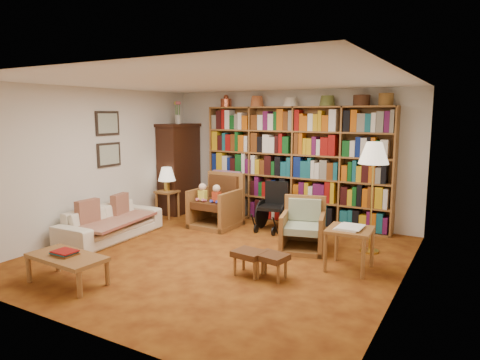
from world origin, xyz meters
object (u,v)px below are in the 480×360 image
Objects in this scene: side_table_papers at (350,235)px; sofa at (111,223)px; footstool_a at (249,255)px; floor_lamp at (374,158)px; wheelchair at (273,208)px; footstool_b at (272,259)px; side_table_lamp at (167,198)px; armchair_sage at (305,230)px; coffee_table at (67,259)px; armchair_leather at (219,204)px.

sofa is at bearing -172.05° from side_table_papers.
floor_lamp is at bearing 56.53° from footstool_a.
footstool_b is at bearing -65.12° from wheelchair.
side_table_papers is at bearing -15.03° from side_table_lamp.
side_table_lamp reaches higher than footstool_a.
armchair_sage is 0.50× the size of floor_lamp.
side_table_papers is at bearing -94.47° from floor_lamp.
wheelchair is 2.24m from footstool_a.
wheelchair is at bearing 143.10° from side_table_papers.
sofa is 3.36× the size of side_table_lamp.
sofa is 1.11× the size of floor_lamp.
side_table_lamp is (-0.10, 1.60, 0.13)m from sofa.
side_table_papers is at bearing 38.06° from footstool_a.
side_table_papers is 1.45× the size of footstool_a.
sofa is 3.05× the size of side_table_papers.
armchair_sage reaches higher than footstool_b.
floor_lamp is 2.21m from footstool_b.
floor_lamp is (3.92, 1.42, 1.16)m from sofa.
floor_lamp is at bearing 85.53° from side_table_papers.
footstool_b is at bearing -30.21° from side_table_lamp.
footstool_b is (0.97, -2.10, -0.13)m from wheelchair.
wheelchair reaches higher than footstool_b.
sofa is 2.81m from wheelchair.
coffee_table is at bearing -142.81° from footstool_a.
coffee_table is (-1.13, -3.49, -0.08)m from wheelchair.
side_table_lamp is at bearing 170.22° from armchair_sage.
floor_lamp is 4.00× the size of footstool_a.
footstool_a is at bearing -48.66° from armchair_leather.
armchair_leather is at bearing 158.74° from side_table_papers.
side_table_papers is at bearing -84.45° from sofa.
armchair_leather reaches higher than side_table_lamp.
floor_lamp is 4.39m from coffee_table.
floor_lamp reaches higher than side_table_papers.
wheelchair is at bearing 12.96° from armchair_leather.
armchair_sage is (1.91, -0.54, -0.10)m from armchair_leather.
sofa is at bearing -124.80° from armchair_leather.
wheelchair is (2.23, 0.24, -0.01)m from side_table_lamp.
armchair_leather is 0.96× the size of coffee_table.
footstool_a reaches higher than footstool_b.
floor_lamp is at bearing 46.44° from coffee_table.
side_table_lamp reaches higher than sofa.
armchair_leather is 1.99m from armchair_sage.
floor_lamp reaches higher than armchair_sage.
armchair_sage is 1.38m from footstool_a.
wheelchair is at bearing 72.12° from coffee_table.
footstool_b is (1.98, -1.87, -0.14)m from armchair_leather.
armchair_leather is 1.21× the size of armchair_sage.
footstool_b is at bearing -116.12° from floor_lamp.
armchair_leather is 2.35× the size of footstool_b.
coffee_table is (1.00, -1.65, 0.05)m from sofa.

